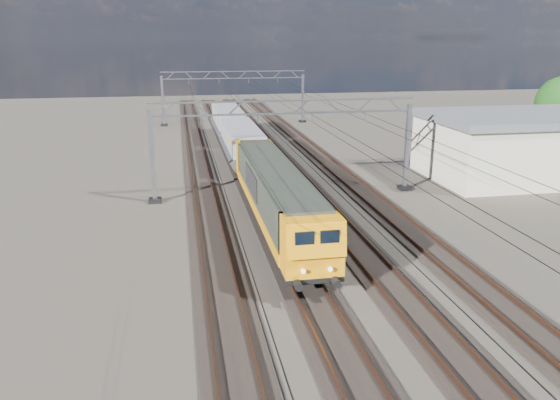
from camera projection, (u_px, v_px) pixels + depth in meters
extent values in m
plane|color=black|center=(296.00, 212.00, 37.11)|extent=(160.00, 160.00, 0.00)
cube|color=black|center=(207.00, 216.00, 36.05)|extent=(2.60, 140.00, 0.12)
cube|color=brown|center=(196.00, 214.00, 35.87)|extent=(0.08, 140.00, 0.16)
cube|color=brown|center=(218.00, 213.00, 36.13)|extent=(0.08, 140.00, 0.16)
cube|color=black|center=(267.00, 212.00, 36.74)|extent=(2.60, 140.00, 0.12)
cube|color=brown|center=(256.00, 211.00, 36.57)|extent=(0.08, 140.00, 0.16)
cube|color=brown|center=(277.00, 210.00, 36.82)|extent=(0.08, 140.00, 0.16)
cube|color=black|center=(324.00, 209.00, 37.44)|extent=(2.60, 140.00, 0.12)
cube|color=brown|center=(314.00, 208.00, 37.27)|extent=(0.08, 140.00, 0.16)
cube|color=brown|center=(335.00, 206.00, 37.52)|extent=(0.08, 140.00, 0.16)
cube|color=black|center=(380.00, 206.00, 38.14)|extent=(2.60, 140.00, 0.12)
cube|color=brown|center=(370.00, 204.00, 37.97)|extent=(0.08, 140.00, 0.16)
cube|color=brown|center=(390.00, 203.00, 38.22)|extent=(0.08, 140.00, 0.16)
cube|color=gray|center=(152.00, 157.00, 38.28)|extent=(0.30, 0.30, 6.60)
cube|color=gray|center=(407.00, 148.00, 41.60)|extent=(0.30, 0.30, 6.60)
cube|color=black|center=(155.00, 200.00, 39.18)|extent=(0.90, 0.90, 0.30)
cube|color=black|center=(404.00, 188.00, 42.50)|extent=(0.90, 0.90, 0.30)
cube|color=gray|center=(285.00, 101.00, 38.87)|extent=(19.30, 0.18, 0.12)
cube|color=gray|center=(285.00, 113.00, 39.12)|extent=(19.30, 0.18, 0.12)
cube|color=gray|center=(167.00, 110.00, 37.54)|extent=(1.03, 0.10, 0.94)
cube|color=gray|center=(201.00, 109.00, 37.96)|extent=(1.03, 0.10, 0.94)
cube|color=gray|center=(235.00, 108.00, 38.37)|extent=(1.03, 0.10, 0.94)
cube|color=gray|center=(269.00, 107.00, 38.79)|extent=(1.03, 0.10, 0.94)
cube|color=gray|center=(301.00, 107.00, 39.20)|extent=(1.03, 0.10, 0.94)
cube|color=gray|center=(333.00, 106.00, 39.62)|extent=(1.03, 0.10, 0.94)
cube|color=gray|center=(364.00, 105.00, 40.03)|extent=(1.03, 0.10, 0.94)
cube|color=gray|center=(395.00, 105.00, 40.45)|extent=(1.03, 0.10, 0.94)
cube|color=gray|center=(201.00, 120.00, 38.17)|extent=(0.06, 0.06, 0.65)
cube|color=gray|center=(258.00, 119.00, 38.87)|extent=(0.06, 0.06, 0.65)
cube|color=gray|center=(312.00, 117.00, 39.56)|extent=(0.06, 0.06, 0.65)
cube|color=gray|center=(365.00, 116.00, 40.26)|extent=(0.06, 0.06, 0.65)
cube|color=gray|center=(163.00, 101.00, 72.20)|extent=(0.30, 0.30, 6.60)
cube|color=gray|center=(303.00, 98.00, 75.52)|extent=(0.30, 0.30, 6.60)
cube|color=black|center=(164.00, 125.00, 73.10)|extent=(0.90, 0.90, 0.30)
cube|color=black|center=(302.00, 121.00, 76.42)|extent=(0.90, 0.90, 0.30)
cube|color=gray|center=(234.00, 71.00, 72.79)|extent=(19.30, 0.18, 0.12)
cube|color=gray|center=(234.00, 78.00, 73.04)|extent=(19.30, 0.18, 0.12)
cube|color=gray|center=(171.00, 76.00, 71.47)|extent=(1.03, 0.10, 0.94)
cube|color=gray|center=(189.00, 75.00, 71.88)|extent=(1.03, 0.10, 0.94)
cube|color=gray|center=(207.00, 75.00, 72.29)|extent=(1.03, 0.10, 0.94)
cube|color=gray|center=(225.00, 75.00, 72.71)|extent=(1.03, 0.10, 0.94)
cube|color=gray|center=(243.00, 75.00, 73.12)|extent=(1.03, 0.10, 0.94)
cube|color=gray|center=(260.00, 75.00, 73.54)|extent=(1.03, 0.10, 0.94)
cube|color=gray|center=(277.00, 74.00, 73.95)|extent=(1.03, 0.10, 0.94)
cube|color=gray|center=(294.00, 74.00, 74.37)|extent=(1.03, 0.10, 0.94)
cube|color=gray|center=(189.00, 81.00, 72.09)|extent=(0.06, 0.06, 0.65)
cube|color=gray|center=(219.00, 81.00, 72.79)|extent=(0.06, 0.06, 0.65)
cube|color=gray|center=(249.00, 81.00, 73.49)|extent=(0.06, 0.06, 0.65)
cube|color=gray|center=(278.00, 80.00, 74.19)|extent=(0.06, 0.06, 0.65)
cylinder|color=black|center=(199.00, 117.00, 42.03)|extent=(0.03, 140.00, 0.03)
cylinder|color=black|center=(199.00, 110.00, 41.89)|extent=(0.03, 140.00, 0.03)
cylinder|color=black|center=(250.00, 116.00, 42.73)|extent=(0.03, 140.00, 0.03)
cylinder|color=black|center=(250.00, 109.00, 42.59)|extent=(0.03, 140.00, 0.03)
cylinder|color=black|center=(300.00, 114.00, 43.43)|extent=(0.03, 140.00, 0.03)
cylinder|color=black|center=(300.00, 108.00, 43.28)|extent=(0.03, 140.00, 0.03)
cylinder|color=black|center=(348.00, 113.00, 44.13)|extent=(0.03, 140.00, 0.03)
cylinder|color=black|center=(348.00, 107.00, 43.98)|extent=(0.03, 140.00, 0.03)
cube|color=black|center=(298.00, 259.00, 27.26)|extent=(2.20, 3.60, 0.60)
cube|color=black|center=(260.00, 190.00, 39.51)|extent=(2.20, 3.60, 0.60)
cube|color=black|center=(276.00, 212.00, 33.28)|extent=(2.65, 20.00, 0.25)
cube|color=black|center=(276.00, 218.00, 33.39)|extent=(2.20, 4.50, 0.75)
cube|color=#272C24|center=(276.00, 190.00, 32.87)|extent=(2.65, 17.00, 2.60)
cube|color=#FB9D0D|center=(254.00, 207.00, 32.92)|extent=(0.04, 17.00, 0.60)
cube|color=#FB9D0D|center=(297.00, 205.00, 33.39)|extent=(0.04, 17.00, 0.60)
cube|color=black|center=(251.00, 181.00, 33.48)|extent=(0.05, 5.00, 1.40)
cube|color=black|center=(294.00, 179.00, 33.95)|extent=(0.05, 5.00, 1.40)
cube|color=#272C24|center=(276.00, 168.00, 32.48)|extent=(2.25, 18.00, 0.15)
cube|color=#FB9D0D|center=(311.00, 244.00, 24.30)|extent=(2.65, 1.80, 2.60)
cube|color=#FB9D0D|center=(317.00, 241.00, 23.26)|extent=(2.60, 0.46, 1.52)
cube|color=black|center=(305.00, 240.00, 23.04)|extent=(0.85, 0.08, 0.75)
cube|color=black|center=(330.00, 239.00, 23.23)|extent=(0.85, 0.08, 0.75)
cylinder|color=black|center=(298.00, 286.00, 23.42)|extent=(0.36, 0.50, 0.36)
cylinder|color=black|center=(336.00, 282.00, 23.71)|extent=(0.36, 0.50, 0.36)
cylinder|color=white|center=(303.00, 271.00, 23.38)|extent=(0.20, 0.08, 0.20)
cylinder|color=white|center=(330.00, 269.00, 23.59)|extent=(0.20, 0.08, 0.20)
cube|color=#FB9D0D|center=(255.00, 159.00, 41.45)|extent=(2.65, 1.80, 2.60)
cube|color=#FB9D0D|center=(253.00, 150.00, 42.20)|extent=(2.60, 0.46, 1.52)
cube|color=black|center=(246.00, 148.00, 42.17)|extent=(0.85, 0.08, 0.75)
cube|color=black|center=(260.00, 148.00, 42.36)|extent=(0.85, 0.08, 0.75)
cylinder|color=black|center=(242.00, 173.00, 42.83)|extent=(0.36, 0.50, 0.36)
cylinder|color=black|center=(264.00, 172.00, 43.13)|extent=(0.36, 0.50, 0.36)
cylinder|color=white|center=(245.00, 166.00, 42.61)|extent=(0.20, 0.08, 0.20)
cylinder|color=white|center=(260.00, 165.00, 42.82)|extent=(0.20, 0.08, 0.20)
cube|color=black|center=(248.00, 170.00, 45.83)|extent=(2.20, 2.60, 0.55)
cube|color=black|center=(237.00, 149.00, 54.31)|extent=(2.20, 2.60, 0.55)
cube|color=black|center=(242.00, 155.00, 49.97)|extent=(2.40, 13.00, 0.20)
cube|color=gray|center=(242.00, 136.00, 49.48)|extent=(2.80, 12.00, 1.80)
cube|color=#45484D|center=(231.00, 150.00, 49.67)|extent=(1.48, 12.00, 1.36)
cube|color=#45484D|center=(252.00, 149.00, 50.00)|extent=(1.48, 12.00, 1.36)
cube|color=#FB9D0D|center=(229.00, 141.00, 46.38)|extent=(0.04, 1.20, 0.50)
cube|color=black|center=(232.00, 140.00, 59.21)|extent=(2.20, 2.60, 0.55)
cube|color=black|center=(225.00, 127.00, 67.69)|extent=(2.20, 2.60, 0.55)
cube|color=black|center=(228.00, 130.00, 63.35)|extent=(2.40, 13.00, 0.20)
cube|color=gray|center=(227.00, 115.00, 62.86)|extent=(2.80, 12.00, 1.80)
cube|color=#45484D|center=(219.00, 126.00, 63.05)|extent=(1.48, 12.00, 1.36)
cube|color=#45484D|center=(236.00, 126.00, 63.38)|extent=(1.48, 12.00, 1.36)
cube|color=#FB9D0D|center=(217.00, 118.00, 59.76)|extent=(0.04, 1.20, 0.50)
cube|color=beige|center=(536.00, 149.00, 45.92)|extent=(18.00, 10.00, 4.80)
cube|color=slate|center=(541.00, 117.00, 45.15)|extent=(18.60, 10.60, 0.60)
cylinder|color=#382A19|center=(557.00, 136.00, 55.01)|extent=(0.70, 0.70, 3.71)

